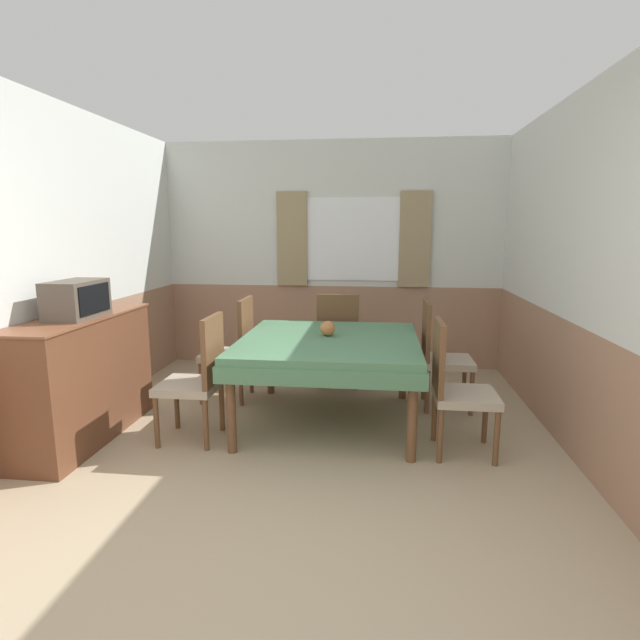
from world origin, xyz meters
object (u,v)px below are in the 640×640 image
sideboard (83,377)px  tv (77,299)px  chair_left_far (234,347)px  chair_left_near (198,376)px  chair_right_far (439,352)px  dining_table (329,350)px  chair_head_window (338,338)px  vase (328,328)px  chair_right_near (455,385)px

sideboard → tv: tv is taller
chair_left_far → chair_left_near: bearing=-180.0°
chair_right_far → chair_left_near: same height
chair_left_far → sideboard: (-0.90, -1.02, -0.02)m
dining_table → sideboard: (-1.85, -0.55, -0.14)m
chair_right_far → tv: 3.03m
chair_head_window → sideboard: 2.40m
vase → dining_table: bearing=-75.6°
dining_table → chair_right_near: bearing=-26.4°
dining_table → tv: tv is taller
chair_head_window → vase: chair_head_window is taller
chair_right_near → vase: bearing=-119.7°
chair_head_window → vase: bearing=-91.4°
chair_right_near → chair_head_window: bearing=-146.7°
tv → chair_right_far: bearing=21.0°
sideboard → tv: (0.04, -0.04, 0.61)m
chair_right_far → chair_left_near: 2.14m
sideboard → vase: bearing=19.0°
dining_table → chair_right_far: chair_right_far is taller
dining_table → vase: size_ratio=11.89×
chair_right_near → vase: (-0.98, 0.56, 0.28)m
dining_table → chair_left_near: bearing=-153.6°
chair_right_near → chair_right_far: bearing=-180.0°
dining_table → chair_left_far: bearing=153.6°
chair_right_far → vase: (-0.98, -0.39, 0.28)m
chair_right_far → chair_left_near: bearing=-63.6°
chair_left_near → sideboard: 0.90m
dining_table → chair_right_far: bearing=26.4°
chair_right_near → chair_left_far: bearing=-116.4°
tv → chair_left_far: bearing=51.1°
chair_head_window → chair_right_far: size_ratio=1.00×
chair_left_far → chair_left_near: (0.00, -0.95, 0.00)m
dining_table → chair_head_window: size_ratio=1.56×
dining_table → chair_head_window: bearing=90.0°
chair_right_near → vase: 1.16m
chair_left_far → chair_left_near: size_ratio=1.00×
chair_right_near → vase: size_ratio=7.60×
chair_head_window → vase: (-0.02, -0.90, 0.28)m
chair_left_far → chair_right_far: size_ratio=1.00×
chair_right_far → chair_head_window: bearing=-117.8°
tv → chair_left_near: bearing=7.7°
chair_right_near → chair_right_far: same height
chair_left_near → tv: tv is taller
chair_left_near → sideboard: bearing=94.6°
chair_left_near → tv: (-0.86, -0.12, 0.59)m
chair_head_window → chair_right_near: size_ratio=1.00×
chair_right_far → chair_left_near: (-1.92, -0.95, 0.00)m
tv → vase: tv is taller
chair_right_far → chair_left_near: size_ratio=1.00×
dining_table → chair_right_near: (0.96, -0.48, -0.11)m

